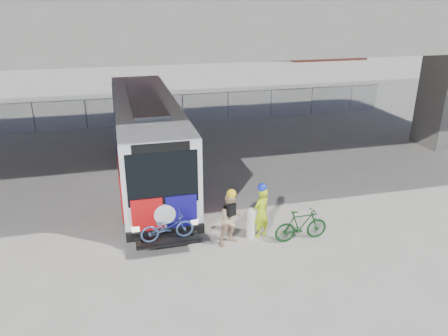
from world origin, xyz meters
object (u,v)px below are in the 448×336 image
object	(u,v)px
bollard	(251,222)
bus	(146,132)
cyclist_tan	(231,218)
cyclist_hivis	(261,211)
bike_parked	(301,225)

from	to	relation	value
bollard	bus	bearing A→B (deg)	114.14
bus	cyclist_tan	size ratio (longest dim) A/B	6.58
cyclist_tan	bus	bearing A→B (deg)	85.68
bollard	cyclist_hivis	bearing A→B (deg)	0.00
cyclist_hivis	cyclist_tan	world-z (taller)	cyclist_hivis
bike_parked	bus	bearing A→B (deg)	31.42
cyclist_tan	bike_parked	distance (m)	2.36
bus	bollard	world-z (taller)	bus
cyclist_hivis	cyclist_tan	bearing A→B (deg)	-17.82
bollard	cyclist_hivis	xyz separation A→B (m)	(0.35, 0.00, 0.34)
cyclist_tan	cyclist_hivis	bearing A→B (deg)	-11.04
cyclist_hivis	bike_parked	world-z (taller)	cyclist_hivis
bus	cyclist_hivis	distance (m)	7.18
bollard	bike_parked	distance (m)	1.67
bus	bike_parked	distance (m)	8.33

